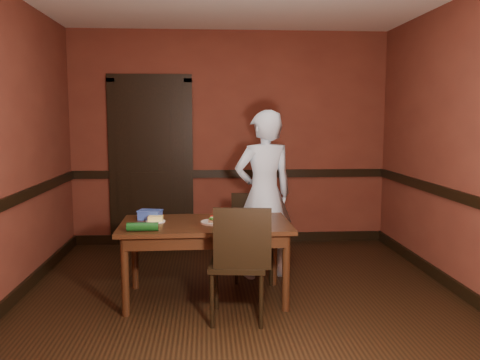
{
  "coord_description": "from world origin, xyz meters",
  "views": [
    {
      "loc": [
        -0.31,
        -4.22,
        1.61
      ],
      "look_at": [
        0.0,
        0.35,
        1.05
      ],
      "focal_mm": 38.0,
      "sensor_mm": 36.0,
      "label": 1
    }
  ],
  "objects": [
    {
      "name": "floor",
      "position": [
        0.0,
        0.0,
        0.0
      ],
      "size": [
        4.0,
        4.5,
        0.01
      ],
      "primitive_type": "cube",
      "color": "black",
      "rests_on": "ground"
    },
    {
      "name": "wall_back",
      "position": [
        0.0,
        2.25,
        1.35
      ],
      "size": [
        4.0,
        0.02,
        2.7
      ],
      "primitive_type": "cube",
      "color": "#5E291C",
      "rests_on": "ground"
    },
    {
      "name": "wall_front",
      "position": [
        0.0,
        -2.25,
        1.35
      ],
      "size": [
        4.0,
        0.02,
        2.7
      ],
      "primitive_type": "cube",
      "color": "#5E291C",
      "rests_on": "ground"
    },
    {
      "name": "wall_right",
      "position": [
        2.0,
        0.0,
        1.35
      ],
      "size": [
        0.02,
        4.5,
        2.7
      ],
      "primitive_type": "cube",
      "color": "#5E291C",
      "rests_on": "ground"
    },
    {
      "name": "dado_back",
      "position": [
        0.0,
        2.23,
        0.9
      ],
      "size": [
        4.0,
        0.03,
        0.1
      ],
      "primitive_type": "cube",
      "color": "black",
      "rests_on": "ground"
    },
    {
      "name": "dado_left",
      "position": [
        -1.99,
        0.0,
        0.9
      ],
      "size": [
        0.03,
        4.5,
        0.1
      ],
      "primitive_type": "cube",
      "color": "black",
      "rests_on": "ground"
    },
    {
      "name": "dado_right",
      "position": [
        1.99,
        0.0,
        0.9
      ],
      "size": [
        0.03,
        4.5,
        0.1
      ],
      "primitive_type": "cube",
      "color": "black",
      "rests_on": "ground"
    },
    {
      "name": "baseboard_back",
      "position": [
        0.0,
        2.23,
        0.06
      ],
      "size": [
        4.0,
        0.03,
        0.12
      ],
      "primitive_type": "cube",
      "color": "black",
      "rests_on": "ground"
    },
    {
      "name": "baseboard_left",
      "position": [
        -1.99,
        0.0,
        0.06
      ],
      "size": [
        0.03,
        4.5,
        0.12
      ],
      "primitive_type": "cube",
      "color": "black",
      "rests_on": "ground"
    },
    {
      "name": "baseboard_right",
      "position": [
        1.99,
        0.0,
        0.06
      ],
      "size": [
        0.03,
        4.5,
        0.12
      ],
      "primitive_type": "cube",
      "color": "black",
      "rests_on": "ground"
    },
    {
      "name": "door",
      "position": [
        -1.0,
        2.22,
        1.09
      ],
      "size": [
        1.05,
        0.07,
        2.2
      ],
      "color": "black",
      "rests_on": "ground"
    },
    {
      "name": "dining_table",
      "position": [
        -0.32,
        0.18,
        0.35
      ],
      "size": [
        1.5,
        0.86,
        0.7
      ],
      "primitive_type": "cube",
      "rotation": [
        0.0,
        0.0,
        0.02
      ],
      "color": "black",
      "rests_on": "floor"
    },
    {
      "name": "chair_far",
      "position": [
        0.18,
        0.7,
        0.42
      ],
      "size": [
        0.47,
        0.47,
        0.85
      ],
      "primitive_type": null,
      "rotation": [
        0.0,
        0.0,
        -0.22
      ],
      "color": "black",
      "rests_on": "floor"
    },
    {
      "name": "chair_near",
      "position": [
        -0.06,
        -0.29,
        0.47
      ],
      "size": [
        0.49,
        0.49,
        0.94
      ],
      "primitive_type": null,
      "rotation": [
        0.0,
        0.0,
        3.03
      ],
      "color": "black",
      "rests_on": "floor"
    },
    {
      "name": "person",
      "position": [
        0.27,
        0.8,
        0.84
      ],
      "size": [
        0.7,
        0.56,
        1.69
      ],
      "primitive_type": "imported",
      "rotation": [
        0.0,
        0.0,
        3.42
      ],
      "color": "silver",
      "rests_on": "floor"
    },
    {
      "name": "sandwich_plate",
      "position": [
        -0.23,
        0.14,
        0.71
      ],
      "size": [
        0.25,
        0.25,
        0.06
      ],
      "rotation": [
        0.0,
        0.0,
        -0.31
      ],
      "color": "white",
      "rests_on": "dining_table"
    },
    {
      "name": "sauce_jar",
      "position": [
        -0.09,
        0.02,
        0.74
      ],
      "size": [
        0.07,
        0.07,
        0.08
      ],
      "rotation": [
        0.0,
        0.0,
        -0.27
      ],
      "color": "#48833D",
      "rests_on": "dining_table"
    },
    {
      "name": "cheese_saucer",
      "position": [
        -0.76,
        0.23,
        0.72
      ],
      "size": [
        0.17,
        0.17,
        0.05
      ],
      "rotation": [
        0.0,
        0.0,
        0.23
      ],
      "color": "white",
      "rests_on": "dining_table"
    },
    {
      "name": "food_tub",
      "position": [
        -0.82,
        0.35,
        0.74
      ],
      "size": [
        0.23,
        0.18,
        0.09
      ],
      "rotation": [
        0.0,
        0.0,
        -0.24
      ],
      "color": "#3250B0",
      "rests_on": "dining_table"
    },
    {
      "name": "wrapped_veg",
      "position": [
        -0.83,
        -0.13,
        0.73
      ],
      "size": [
        0.26,
        0.07,
        0.07
      ],
      "primitive_type": "cylinder",
      "rotation": [
        0.0,
        1.57,
        0.0
      ],
      "color": "#0E3A12",
      "rests_on": "dining_table"
    }
  ]
}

